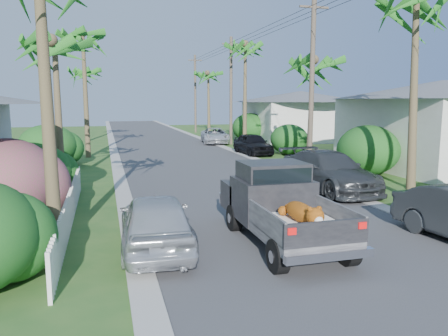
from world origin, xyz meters
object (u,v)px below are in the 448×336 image
object	(u,v)px
parked_car_ln	(156,222)
house_right_far	(300,118)
palm_r_c	(245,45)
utility_pole_c	(231,90)
palm_r_d	(209,73)
house_right_near	(441,128)
utility_pole_d	(195,93)
palm_l_c	(83,34)
parked_car_rd	(215,136)
pickup_truck	(276,203)
palm_l_d	(83,70)
parked_car_rm	(329,172)
parked_car_rf	(253,144)
palm_l_b	(54,42)
utility_pole_b	(312,83)
palm_r_b	(312,61)

from	to	relation	value
parked_car_ln	house_right_far	xyz separation A→B (m)	(16.79, 27.52, 1.40)
palm_r_c	utility_pole_c	size ratio (longest dim) A/B	1.04
utility_pole_c	parked_car_ln	bearing A→B (deg)	-110.19
utility_pole_c	palm_r_d	bearing A→B (deg)	85.71
house_right_near	utility_pole_d	size ratio (longest dim) A/B	1.00
utility_pole_d	palm_l_c	bearing A→B (deg)	-118.92
utility_pole_d	parked_car_rd	bearing A→B (deg)	-94.79
pickup_truck	palm_l_d	world-z (taller)	palm_l_d
parked_car_rm	utility_pole_d	distance (m)	35.29
parked_car_rm	palm_l_c	xyz separation A→B (m)	(-9.96, 14.05, 7.11)
palm_l_c	palm_l_d	size ratio (longest dim) A/B	1.19
parked_car_rf	utility_pole_d	world-z (taller)	utility_pole_d
palm_l_b	utility_pole_b	world-z (taller)	utility_pole_b
parked_car_rd	palm_l_d	world-z (taller)	palm_l_d
house_right_far	parked_car_rf	bearing A→B (deg)	-130.17
palm_r_c	utility_pole_b	bearing A→B (deg)	-92.64
parked_car_ln	utility_pole_c	xyz separation A→B (m)	(9.39, 25.52, 3.88)
parked_car_rm	palm_r_b	xyz separation A→B (m)	(2.64, 7.05, 5.15)
pickup_truck	palm_r_d	world-z (taller)	palm_r_d
pickup_truck	palm_r_b	xyz separation A→B (m)	(7.19, 12.51, 4.94)
palm_l_c	house_right_near	world-z (taller)	palm_l_c
palm_l_c	palm_r_c	distance (m)	12.84
palm_l_c	palm_r_d	xyz separation A→B (m)	(12.50, 18.00, -1.18)
parked_car_ln	utility_pole_d	distance (m)	41.78
pickup_truck	utility_pole_b	world-z (taller)	utility_pole_b
palm_l_d	palm_l_b	bearing A→B (deg)	-90.78
parked_car_rd	utility_pole_d	distance (m)	14.70
parked_car_rm	house_right_far	xyz separation A→B (m)	(9.04, 22.05, 1.32)
palm_r_d	utility_pole_b	size ratio (longest dim) A/B	0.89
palm_r_d	utility_pole_d	distance (m)	3.79
palm_l_d	utility_pole_d	bearing A→B (deg)	36.64
palm_r_c	house_right_far	bearing A→B (deg)	30.47
palm_l_b	house_right_near	size ratio (longest dim) A/B	0.82
palm_l_c	house_right_far	distance (m)	21.41
parked_car_rd	utility_pole_b	size ratio (longest dim) A/B	0.53
palm_r_d	palm_r_b	bearing A→B (deg)	-89.77
parked_car_ln	house_right_near	bearing A→B (deg)	-147.72
parked_car_rf	house_right_near	world-z (taller)	house_right_near
parked_car_rf	palm_r_d	bearing A→B (deg)	82.87
palm_l_b	house_right_far	distance (m)	27.06
palm_r_d	utility_pole_d	world-z (taller)	utility_pole_d
pickup_truck	utility_pole_c	size ratio (longest dim) A/B	0.57
pickup_truck	palm_l_d	bearing A→B (deg)	100.63
parked_car_rm	palm_r_c	world-z (taller)	palm_r_c
parked_car_rm	utility_pole_d	bearing A→B (deg)	83.43
parked_car_rd	palm_r_d	size ratio (longest dim) A/B	0.60
parked_car_ln	utility_pole_b	xyz separation A→B (m)	(9.39, 10.52, 3.88)
parked_car_rf	house_right_near	size ratio (longest dim) A/B	0.48
palm_r_c	utility_pole_c	world-z (taller)	palm_r_c
house_right_near	palm_r_d	bearing A→B (deg)	103.07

